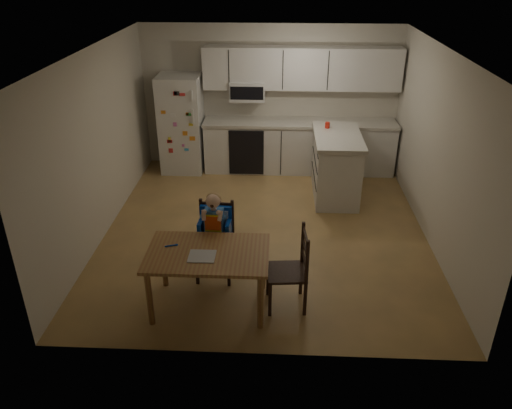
{
  "coord_description": "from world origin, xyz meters",
  "views": [
    {
      "loc": [
        0.17,
        -6.24,
        3.58
      ],
      "look_at": [
        -0.08,
        -1.16,
        0.98
      ],
      "focal_mm": 35.0,
      "sensor_mm": 36.0,
      "label": 1
    }
  ],
  "objects_px": {
    "kitchen_island": "(336,165)",
    "red_cup": "(327,125)",
    "chair_side": "(295,264)",
    "dining_table": "(208,259)",
    "chair_booster": "(215,226)",
    "refrigerator": "(182,124)"
  },
  "relations": [
    {
      "from": "refrigerator",
      "to": "red_cup",
      "type": "height_order",
      "value": "refrigerator"
    },
    {
      "from": "refrigerator",
      "to": "chair_booster",
      "type": "relative_size",
      "value": 1.52
    },
    {
      "from": "kitchen_island",
      "to": "dining_table",
      "type": "distance_m",
      "value": 3.37
    },
    {
      "from": "chair_booster",
      "to": "refrigerator",
      "type": "bearing_deg",
      "value": 109.9
    },
    {
      "from": "kitchen_island",
      "to": "refrigerator",
      "type": "bearing_deg",
      "value": 159.89
    },
    {
      "from": "dining_table",
      "to": "chair_booster",
      "type": "xyz_separation_m",
      "value": [
        0.0,
        0.62,
        0.07
      ]
    },
    {
      "from": "chair_side",
      "to": "dining_table",
      "type": "bearing_deg",
      "value": -91.41
    },
    {
      "from": "refrigerator",
      "to": "dining_table",
      "type": "height_order",
      "value": "refrigerator"
    },
    {
      "from": "kitchen_island",
      "to": "chair_side",
      "type": "bearing_deg",
      "value": -103.77
    },
    {
      "from": "kitchen_island",
      "to": "red_cup",
      "type": "distance_m",
      "value": 0.66
    },
    {
      "from": "kitchen_island",
      "to": "chair_booster",
      "type": "height_order",
      "value": "chair_booster"
    },
    {
      "from": "kitchen_island",
      "to": "chair_booster",
      "type": "bearing_deg",
      "value": -125.34
    },
    {
      "from": "kitchen_island",
      "to": "chair_booster",
      "type": "distance_m",
      "value": 2.85
    },
    {
      "from": "dining_table",
      "to": "chair_side",
      "type": "xyz_separation_m",
      "value": [
        0.94,
        0.06,
        -0.07
      ]
    },
    {
      "from": "dining_table",
      "to": "chair_side",
      "type": "distance_m",
      "value": 0.95
    },
    {
      "from": "dining_table",
      "to": "red_cup",
      "type": "bearing_deg",
      "value": 65.24
    },
    {
      "from": "red_cup",
      "to": "chair_booster",
      "type": "bearing_deg",
      "value": -119.57
    },
    {
      "from": "chair_booster",
      "to": "chair_side",
      "type": "relative_size",
      "value": 1.18
    },
    {
      "from": "red_cup",
      "to": "chair_side",
      "type": "xyz_separation_m",
      "value": [
        -0.56,
        -3.21,
        -0.54
      ]
    },
    {
      "from": "refrigerator",
      "to": "red_cup",
      "type": "bearing_deg",
      "value": -14.36
    },
    {
      "from": "kitchen_island",
      "to": "chair_side",
      "type": "distance_m",
      "value": 2.97
    },
    {
      "from": "dining_table",
      "to": "kitchen_island",
      "type": "bearing_deg",
      "value": 60.69
    }
  ]
}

